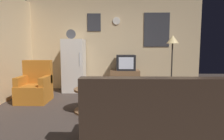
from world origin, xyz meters
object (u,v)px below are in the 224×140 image
(remote_control, at_px, (94,87))
(couch, at_px, (151,123))
(tv_stand, at_px, (125,81))
(standing_lamp, at_px, (173,44))
(armchair, at_px, (35,87))
(mug_ceramic_white, at_px, (101,85))
(wine_glass, at_px, (90,84))
(mug_ceramic_tan, at_px, (96,86))
(crt_tv, at_px, (126,63))
(fridge, at_px, (74,65))
(coffee_table, at_px, (93,100))

(remote_control, xyz_separation_m, couch, (0.89, -1.45, -0.16))
(tv_stand, height_order, standing_lamp, standing_lamp)
(armchair, bearing_deg, mug_ceramic_white, -21.17)
(standing_lamp, xyz_separation_m, couch, (-1.04, -2.78, -1.05))
(wine_glass, bearing_deg, couch, -55.41)
(remote_control, relative_size, couch, 0.09)
(tv_stand, relative_size, mug_ceramic_tan, 9.33)
(wine_glass, distance_m, mug_ceramic_tan, 0.12)
(wine_glass, bearing_deg, crt_tv, 66.83)
(wine_glass, bearing_deg, armchair, 153.19)
(fridge, distance_m, mug_ceramic_white, 1.95)
(armchair, bearing_deg, couch, -41.65)
(crt_tv, relative_size, armchair, 0.56)
(standing_lamp, distance_m, coffee_table, 2.65)
(wine_glass, bearing_deg, mug_ceramic_white, 22.37)
(fridge, bearing_deg, mug_ceramic_tan, -65.91)
(wine_glass, distance_m, remote_control, 0.12)
(wine_glass, xyz_separation_m, remote_control, (0.07, 0.07, -0.06))
(mug_ceramic_tan, height_order, remote_control, mug_ceramic_tan)
(mug_ceramic_white, relative_size, remote_control, 0.60)
(mug_ceramic_tan, bearing_deg, couch, -58.73)
(mug_ceramic_white, bearing_deg, remote_control, -175.67)
(tv_stand, distance_m, wine_glass, 2.03)
(mug_ceramic_white, bearing_deg, fridge, 117.60)
(tv_stand, bearing_deg, armchair, -151.74)
(crt_tv, xyz_separation_m, armchair, (-2.19, -1.16, -0.50))
(fridge, height_order, crt_tv, fridge)
(fridge, height_order, armchair, fridge)
(standing_lamp, bearing_deg, mug_ceramic_white, -143.71)
(standing_lamp, distance_m, couch, 3.15)
(fridge, relative_size, crt_tv, 3.28)
(fridge, bearing_deg, crt_tv, 2.33)
(armchair, bearing_deg, standing_lamp, 11.63)
(standing_lamp, relative_size, wine_glass, 10.60)
(mug_ceramic_white, bearing_deg, wine_glass, -157.63)
(wine_glass, height_order, armchair, armchair)
(fridge, bearing_deg, remote_control, -66.32)
(fridge, xyz_separation_m, remote_control, (0.76, -1.73, -0.28))
(mug_ceramic_tan, height_order, couch, couch)
(mug_ceramic_tan, bearing_deg, mug_ceramic_white, 41.29)
(couch, bearing_deg, remote_control, 121.36)
(standing_lamp, distance_m, mug_ceramic_tan, 2.49)
(wine_glass, bearing_deg, remote_control, 48.43)
(tv_stand, relative_size, standing_lamp, 0.53)
(coffee_table, bearing_deg, crt_tv, 68.24)
(armchair, bearing_deg, mug_ceramic_tan, -24.98)
(tv_stand, relative_size, crt_tv, 1.56)
(crt_tv, xyz_separation_m, wine_glass, (-0.80, -1.86, -0.30))
(crt_tv, xyz_separation_m, standing_lamp, (1.20, -0.46, 0.52))
(mug_ceramic_tan, xyz_separation_m, remote_control, (-0.05, 0.07, -0.03))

